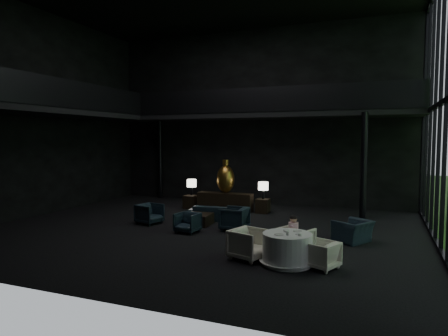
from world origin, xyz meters
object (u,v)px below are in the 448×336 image
at_px(side_table_left, 190,202).
at_px(table_lamp_right, 263,187).
at_px(sofa, 214,211).
at_px(child, 293,226).
at_px(lounge_armchair_east, 234,216).
at_px(coffee_table, 198,219).
at_px(table_lamp_left, 192,184).
at_px(window_armchair, 353,229).
at_px(dining_table, 287,251).
at_px(console, 225,202).
at_px(lounge_armchair_south, 188,223).
at_px(lounge_armchair_west, 149,213).
at_px(side_table_right, 263,206).
at_px(dining_chair_west, 249,241).
at_px(bronze_urn, 226,179).
at_px(dining_chair_north, 296,239).
at_px(dining_chair_east, 321,255).

height_order(side_table_left, table_lamp_right, table_lamp_right).
distance_m(sofa, child, 4.87).
distance_m(lounge_armchair_east, coffee_table, 1.51).
bearing_deg(table_lamp_left, window_armchair, -26.66).
xyz_separation_m(sofa, dining_table, (3.68, -4.19, 0.00)).
relative_size(side_table_left, child, 1.00).
distance_m(side_table_left, sofa, 2.68).
bearing_deg(side_table_left, child, -42.64).
distance_m(console, table_lamp_left, 1.74).
xyz_separation_m(lounge_armchair_east, lounge_armchair_south, (-1.28, -0.85, -0.14)).
height_order(lounge_armchair_west, lounge_armchair_east, lounge_armchair_east).
height_order(table_lamp_left, lounge_armchair_south, table_lamp_left).
bearing_deg(dining_table, side_table_left, 132.70).
height_order(side_table_right, dining_chair_west, dining_chair_west).
bearing_deg(lounge_armchair_south, sofa, 94.63).
relative_size(bronze_urn, dining_chair_west, 1.55).
height_order(lounge_armchair_south, dining_chair_north, dining_chair_north).
relative_size(console, lounge_armchair_south, 3.67).
bearing_deg(lounge_armchair_west, dining_chair_north, -95.58).
height_order(coffee_table, dining_table, dining_table).
bearing_deg(bronze_urn, coffee_table, -87.38).
bearing_deg(coffee_table, dining_chair_east, -34.42).
height_order(dining_table, child, child).
xyz_separation_m(dining_table, dining_chair_north, (0.03, 0.87, 0.08)).
relative_size(bronze_urn, sofa, 0.83).
xyz_separation_m(lounge_armchair_east, dining_table, (2.41, -2.88, -0.13)).
relative_size(bronze_urn, dining_chair_east, 2.18).
height_order(dining_chair_north, dining_chair_east, dining_chair_north).
bearing_deg(table_lamp_left, side_table_right, 0.24).
distance_m(lounge_armchair_east, lounge_armchair_south, 1.54).
bearing_deg(window_armchair, sofa, -75.03).
distance_m(lounge_armchair_east, window_armchair, 3.73).
bearing_deg(dining_chair_east, side_table_left, -110.13).
bearing_deg(sofa, coffee_table, 74.61).
distance_m(console, dining_table, 7.28).
distance_m(side_table_left, dining_table, 8.25).
height_order(bronze_urn, lounge_armchair_west, bronze_urn).
relative_size(dining_table, dining_chair_west, 1.50).
distance_m(side_table_left, coffee_table, 3.35).
bearing_deg(table_lamp_left, lounge_armchair_west, -89.05).
distance_m(lounge_armchair_west, coffee_table, 1.76).
xyz_separation_m(side_table_left, window_armchair, (6.92, -3.35, 0.11)).
height_order(table_lamp_left, table_lamp_right, table_lamp_right).
height_order(table_lamp_left, dining_chair_west, table_lamp_left).
bearing_deg(console, table_lamp_left, 176.12).
bearing_deg(dining_chair_north, coffee_table, -7.40).
distance_m(sofa, lounge_armchair_east, 1.83).
height_order(side_table_left, window_armchair, window_armchair).
distance_m(window_armchair, dining_table, 3.02).
bearing_deg(coffee_table, sofa, 79.75).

